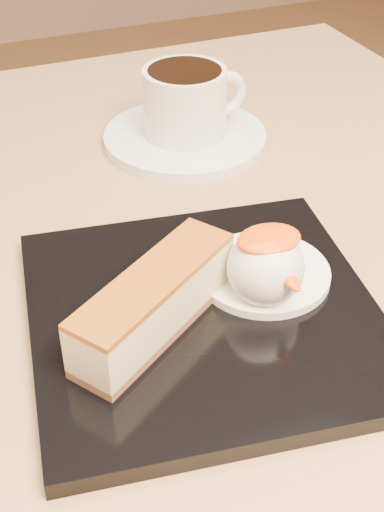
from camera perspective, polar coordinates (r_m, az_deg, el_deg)
name	(u,v)px	position (r m, az deg, el deg)	size (l,w,h in m)	color
table	(139,415)	(0.62, -4.27, -12.60)	(0.80, 0.80, 0.72)	black
dessert_plate	(204,315)	(0.46, 0.95, -4.77)	(0.22, 0.22, 0.01)	black
cheesecake	(154,302)	(0.43, -3.05, -3.72)	(0.12, 0.10, 0.04)	brown
cream_smear	(263,273)	(0.48, 5.72, -1.35)	(0.09, 0.09, 0.01)	white
ice_cream_scoop	(266,267)	(0.45, 5.91, -0.92)	(0.05, 0.05, 0.05)	white
mango_sauce	(269,239)	(0.44, 6.18, 1.37)	(0.04, 0.03, 0.01)	#FF5108
mint_sprig	(209,257)	(0.49, 1.36, -0.11)	(0.04, 0.03, 0.00)	#2C8741
saucer	(185,138)	(0.67, -0.56, 9.44)	(0.15, 0.15, 0.01)	white
coffee_cup	(187,101)	(0.65, -0.43, 12.33)	(0.10, 0.07, 0.06)	white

